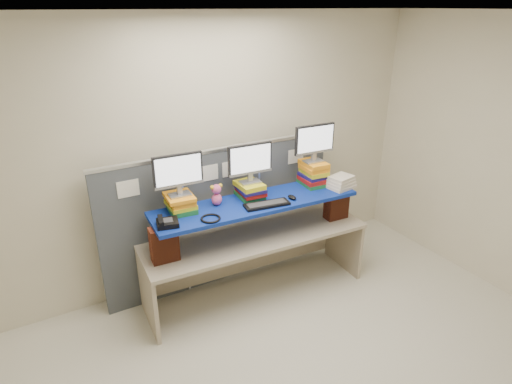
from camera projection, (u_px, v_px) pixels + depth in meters
room at (334, 236)px, 2.89m from camera, size 5.00×4.00×2.80m
cubicle_partition at (223, 216)px, 4.56m from camera, size 2.60×0.06×1.53m
desk at (256, 247)px, 4.38m from camera, size 2.34×0.80×0.70m
brick_pier_left at (164, 244)px, 3.83m from camera, size 0.25×0.15×0.33m
brick_pier_right at (336, 204)px, 4.61m from camera, size 0.25×0.15×0.33m
blue_board at (256, 203)px, 4.18m from camera, size 2.09×0.63×0.04m
book_stack_left at (181, 203)px, 3.95m from camera, size 0.28×0.31×0.16m
book_stack_center at (250, 190)px, 4.24m from camera, size 0.27×0.32×0.16m
book_stack_right at (313, 173)px, 4.52m from camera, size 0.27×0.32×0.26m
monitor_left at (178, 172)px, 3.82m from camera, size 0.46×0.14×0.40m
monitor_center at (250, 161)px, 4.12m from camera, size 0.46×0.14×0.40m
monitor_right at (315, 141)px, 4.38m from camera, size 0.46×0.14×0.40m
keyboard at (267, 204)px, 4.08m from camera, size 0.46×0.21×0.03m
mouse at (292, 197)px, 4.22m from camera, size 0.10×0.13×0.04m
desk_phone at (167, 223)px, 3.70m from camera, size 0.22×0.20×0.08m
headset at (211, 218)px, 3.82m from camera, size 0.23×0.23×0.02m
plush_toy at (217, 195)px, 4.06m from camera, size 0.12×0.09×0.21m
binder_stack at (341, 182)px, 4.47m from camera, size 0.30×0.26×0.13m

